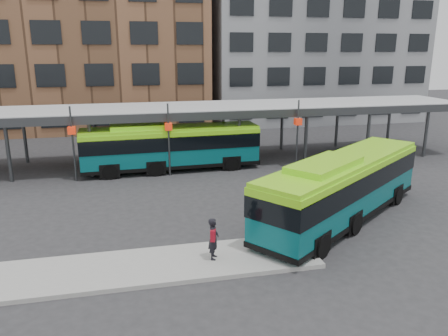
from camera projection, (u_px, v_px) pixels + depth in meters
ground at (255, 227)px, 20.79m from camera, size 120.00×120.00×0.00m
boarding_island at (140, 267)px, 16.77m from camera, size 14.00×3.00×0.18m
canopy at (204, 109)px, 31.84m from camera, size 40.00×6.53×4.80m
building_brick at (77, 21)px, 45.80m from camera, size 26.00×14.00×22.00m
building_grey at (308, 33)px, 51.66m from camera, size 24.00×14.00×20.00m
bus_front at (343, 186)px, 21.17m from camera, size 11.48×9.38×3.39m
bus_rear at (170, 146)px, 30.05m from camera, size 12.16×3.08×3.33m
pedestrian at (214, 238)px, 17.08m from camera, size 0.58×0.71×1.69m
bike_rack at (372, 148)px, 34.88m from camera, size 6.69×1.62×1.08m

